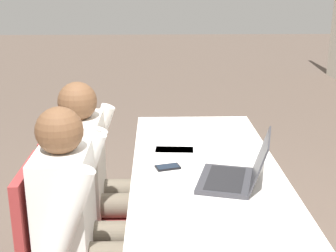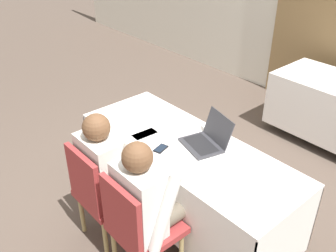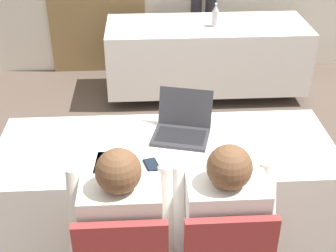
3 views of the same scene
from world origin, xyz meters
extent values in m
plane|color=brown|center=(0.00, 0.00, 0.00)|extent=(24.00, 24.00, 0.00)
cube|color=olive|center=(-0.60, 2.74, 1.33)|extent=(1.04, 0.04, 2.65)
cube|color=white|center=(0.00, 0.00, 0.73)|extent=(1.96, 0.74, 0.02)
cube|color=white|center=(0.00, -0.37, 0.42)|extent=(1.96, 0.01, 0.61)
cube|color=white|center=(0.00, 0.37, 0.42)|extent=(1.96, 0.01, 0.61)
cube|color=white|center=(-0.97, 0.00, 0.42)|extent=(0.01, 0.74, 0.61)
cube|color=white|center=(0.97, 0.00, 0.42)|extent=(0.01, 0.74, 0.61)
cylinder|color=#333333|center=(0.00, 0.00, 0.06)|extent=(0.06, 0.06, 0.11)
cube|color=white|center=(-0.46, 2.10, 0.42)|extent=(0.01, 0.74, 0.61)
cube|color=#333338|center=(0.09, 0.07, 0.75)|extent=(0.38, 0.31, 0.02)
cube|color=black|center=(0.09, 0.07, 0.76)|extent=(0.32, 0.24, 0.00)
cube|color=#333338|center=(0.13, 0.22, 0.87)|extent=(0.33, 0.16, 0.22)
cube|color=black|center=(0.13, 0.22, 0.87)|extent=(0.30, 0.13, 0.19)
cube|color=black|center=(-0.09, -0.19, 0.75)|extent=(0.10, 0.14, 0.01)
cube|color=#192333|center=(-0.09, -0.19, 0.75)|extent=(0.09, 0.12, 0.00)
cube|color=white|center=(-0.29, -0.11, 0.74)|extent=(0.23, 0.31, 0.00)
cube|color=white|center=(0.80, 0.09, 0.74)|extent=(0.26, 0.33, 0.00)
cube|color=white|center=(-0.41, -0.19, 0.74)|extent=(0.23, 0.31, 0.00)
cylinder|color=tan|center=(-0.06, -0.42, 0.20)|extent=(0.04, 0.04, 0.39)
cylinder|color=tan|center=(-0.41, -0.42, 0.20)|extent=(0.04, 0.04, 0.39)
cylinder|color=tan|center=(-0.06, -0.78, 0.20)|extent=(0.04, 0.04, 0.39)
cylinder|color=tan|center=(-0.41, -0.78, 0.20)|extent=(0.04, 0.04, 0.39)
cube|color=#9E3333|center=(-0.24, -0.60, 0.42)|extent=(0.44, 0.44, 0.05)
cube|color=#9E3333|center=(-0.24, -0.80, 0.67)|extent=(0.40, 0.04, 0.45)
cylinder|color=tan|center=(0.41, -0.42, 0.20)|extent=(0.04, 0.04, 0.39)
cylinder|color=tan|center=(0.06, -0.42, 0.20)|extent=(0.04, 0.04, 0.39)
cylinder|color=tan|center=(0.06, -0.78, 0.20)|extent=(0.04, 0.04, 0.39)
cube|color=#9E3333|center=(0.24, -0.60, 0.42)|extent=(0.44, 0.44, 0.05)
cube|color=#9E3333|center=(0.24, -0.80, 0.67)|extent=(0.40, 0.04, 0.45)
cylinder|color=#665B4C|center=(-0.15, -0.47, 0.51)|extent=(0.13, 0.42, 0.13)
cylinder|color=#665B4C|center=(-0.33, -0.47, 0.51)|extent=(0.13, 0.42, 0.13)
cylinder|color=#665B4C|center=(-0.15, -0.29, 0.22)|extent=(0.10, 0.10, 0.44)
cylinder|color=#665B4C|center=(-0.33, -0.29, 0.22)|extent=(0.10, 0.10, 0.44)
cube|color=silver|center=(-0.24, -0.65, 0.70)|extent=(0.36, 0.22, 0.52)
cylinder|color=silver|center=(-0.03, -0.61, 0.71)|extent=(0.08, 0.26, 0.54)
cylinder|color=silver|center=(-0.45, -0.61, 0.71)|extent=(0.08, 0.26, 0.54)
sphere|color=brown|center=(-0.24, -0.65, 1.05)|extent=(0.20, 0.20, 0.20)
cylinder|color=#665B4C|center=(0.33, -0.47, 0.51)|extent=(0.13, 0.42, 0.13)
cylinder|color=#665B4C|center=(0.15, -0.47, 0.51)|extent=(0.13, 0.42, 0.13)
cylinder|color=#665B4C|center=(0.33, -0.29, 0.22)|extent=(0.10, 0.10, 0.44)
cylinder|color=#665B4C|center=(0.15, -0.29, 0.22)|extent=(0.10, 0.10, 0.44)
cube|color=white|center=(0.24, -0.65, 0.70)|extent=(0.36, 0.22, 0.52)
cylinder|color=white|center=(0.45, -0.61, 0.71)|extent=(0.08, 0.26, 0.54)
cylinder|color=white|center=(0.03, -0.61, 0.71)|extent=(0.08, 0.26, 0.54)
sphere|color=brown|center=(0.24, -0.65, 1.05)|extent=(0.20, 0.20, 0.20)
camera|label=1|loc=(2.08, -0.25, 1.66)|focal=50.00mm
camera|label=2|loc=(1.77, -1.74, 2.38)|focal=40.00mm
camera|label=3|loc=(-0.12, -2.25, 2.23)|focal=50.00mm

